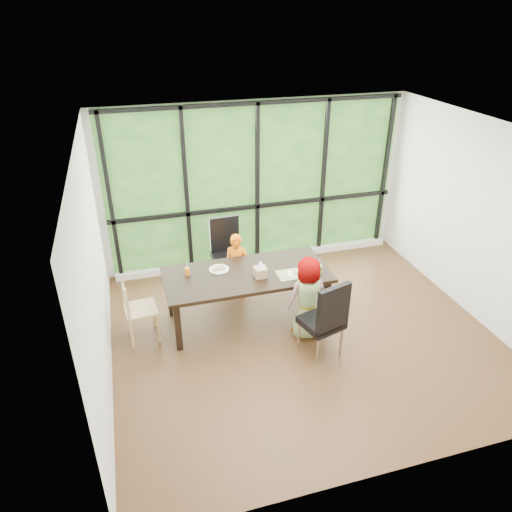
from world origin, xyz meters
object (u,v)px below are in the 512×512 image
object	(u,v)px
chair_interior_leather	(322,317)
chair_end_beech	(141,309)
plate_near	(295,273)
chair_window_leather	(228,253)
child_older	(307,298)
dining_table	(247,296)
orange_cup	(187,271)
tissue_box	(261,272)
child_toddler	(236,267)
plate_far	(219,269)
green_cup	(319,269)

from	to	relation	value
chair_interior_leather	chair_end_beech	bearing A→B (deg)	-39.55
chair_end_beech	plate_near	world-z (taller)	chair_end_beech
chair_window_leather	chair_end_beech	bearing A→B (deg)	-146.32
child_older	plate_near	bearing A→B (deg)	-89.57
chair_interior_leather	child_older	xyz separation A→B (m)	(-0.04, 0.39, 0.04)
dining_table	child_older	size ratio (longest dim) A/B	1.92
plate_near	orange_cup	world-z (taller)	orange_cup
plate_near	tissue_box	xyz separation A→B (m)	(-0.47, 0.06, 0.06)
plate_near	orange_cup	bearing A→B (deg)	164.75
chair_interior_leather	orange_cup	distance (m)	1.88
child_toddler	chair_end_beech	bearing A→B (deg)	-133.77
chair_window_leather	plate_far	bearing A→B (deg)	-113.40
orange_cup	green_cup	distance (m)	1.77
chair_window_leather	plate_far	size ratio (longest dim) A/B	3.98
chair_end_beech	tissue_box	bearing A→B (deg)	-98.89
child_toddler	orange_cup	xyz separation A→B (m)	(-0.78, -0.41, 0.29)
tissue_box	dining_table	bearing A→B (deg)	138.20
green_cup	plate_far	bearing A→B (deg)	160.30
orange_cup	chair_window_leather	bearing A→B (deg)	47.95
child_older	tissue_box	xyz separation A→B (m)	(-0.51, 0.42, 0.24)
plate_far	green_cup	size ratio (longest dim) A/B	2.32
dining_table	child_older	bearing A→B (deg)	-40.26
chair_end_beech	plate_far	bearing A→B (deg)	-83.76
chair_end_beech	plate_near	distance (m)	2.09
chair_interior_leather	green_cup	bearing A→B (deg)	-124.99
chair_end_beech	orange_cup	bearing A→B (deg)	-77.59
plate_near	tissue_box	size ratio (longest dim) A/B	1.32
tissue_box	green_cup	bearing A→B (deg)	-9.41
child_toddler	orange_cup	world-z (taller)	child_toddler
child_toddler	plate_near	world-z (taller)	child_toddler
plate_far	orange_cup	size ratio (longest dim) A/B	2.59
child_toddler	tissue_box	bearing A→B (deg)	-55.31
child_toddler	plate_near	size ratio (longest dim) A/B	4.95
chair_end_beech	orange_cup	xyz separation A→B (m)	(0.66, 0.20, 0.35)
dining_table	chair_interior_leather	world-z (taller)	chair_interior_leather
chair_window_leather	green_cup	size ratio (longest dim) A/B	9.20
dining_table	chair_interior_leather	size ratio (longest dim) A/B	2.06
child_older	chair_end_beech	bearing A→B (deg)	-20.11
orange_cup	green_cup	size ratio (longest dim) A/B	0.89
plate_near	chair_window_leather	bearing A→B (deg)	118.34
chair_window_leather	plate_near	size ratio (longest dim) A/B	5.16
chair_window_leather	plate_near	xyz separation A→B (m)	(0.65, -1.21, 0.22)
chair_window_leather	tissue_box	size ratio (longest dim) A/B	6.83
plate_near	child_toddler	bearing A→B (deg)	127.93
child_older	plate_far	xyz separation A→B (m)	(-1.00, 0.75, 0.18)
child_older	orange_cup	size ratio (longest dim) A/B	11.05
chair_interior_leather	child_toddler	size ratio (longest dim) A/B	1.04
chair_end_beech	plate_far	size ratio (longest dim) A/B	3.31
chair_end_beech	child_older	bearing A→B (deg)	-109.10
plate_far	tissue_box	bearing A→B (deg)	-33.50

